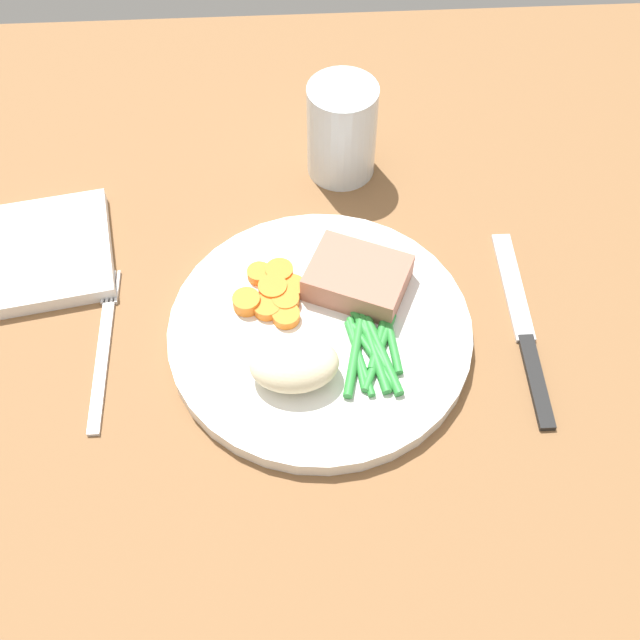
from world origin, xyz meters
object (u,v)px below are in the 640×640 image
(dinner_plate, at_px, (320,332))
(meat_portion, at_px, (358,278))
(napkin, at_px, (53,251))
(knife, at_px, (523,329))
(water_glass, at_px, (342,136))
(fork, at_px, (104,348))

(dinner_plate, height_order, meat_portion, meat_portion)
(meat_portion, height_order, napkin, meat_portion)
(knife, xyz_separation_m, napkin, (-0.42, 0.11, 0.01))
(napkin, bearing_deg, water_glass, 20.37)
(fork, relative_size, knife, 0.81)
(fork, relative_size, napkin, 1.32)
(dinner_plate, distance_m, napkin, 0.26)
(water_glass, bearing_deg, napkin, -159.63)
(dinner_plate, xyz_separation_m, water_glass, (0.03, 0.21, 0.03))
(meat_portion, xyz_separation_m, water_glass, (-0.00, 0.16, 0.01))
(fork, relative_size, water_glass, 1.68)
(meat_portion, relative_size, fork, 0.50)
(knife, bearing_deg, meat_portion, 165.26)
(dinner_plate, distance_m, water_glass, 0.21)
(meat_portion, xyz_separation_m, napkin, (-0.28, 0.06, -0.02))
(meat_portion, height_order, fork, meat_portion)
(fork, height_order, knife, knife)
(water_glass, bearing_deg, knife, -55.31)
(dinner_plate, height_order, fork, dinner_plate)
(fork, xyz_separation_m, napkin, (-0.06, 0.11, 0.01))
(fork, distance_m, napkin, 0.12)
(water_glass, bearing_deg, fork, -136.25)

